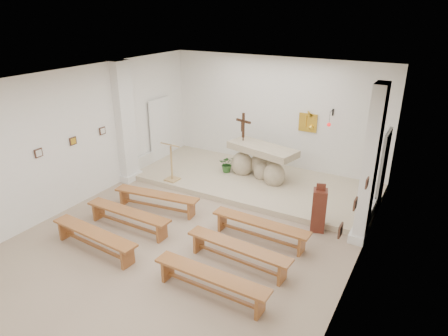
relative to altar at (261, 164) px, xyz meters
The scene contains 29 objects.
ground 3.82m from the altar, 91.70° to the right, with size 7.00×10.00×0.00m, color tan.
wall_left 5.35m from the altar, 133.63° to the right, with size 0.02×10.00×3.50m, color white.
wall_right 5.21m from the altar, 48.20° to the right, with size 0.02×10.00×3.50m, color white.
wall_back 1.70m from the altar, 95.29° to the left, with size 7.00×0.02×3.50m, color white.
ceiling 4.78m from the altar, 91.70° to the right, with size 7.00×10.00×0.02m, color silver.
sanctuary_platform 0.57m from the altar, 111.94° to the right, with size 6.98×3.00×0.15m, color #B9A98E.
pilaster_left 4.09m from the altar, 152.95° to the right, with size 0.26×0.55×3.50m, color white.
pilaster_right 3.90m from the altar, 28.63° to the right, with size 0.26×0.55×3.50m, color white.
gold_wall_relief 1.86m from the altar, 51.56° to the left, with size 0.55×0.04×0.55m, color gold.
sanctuary_lamp 2.26m from the altar, 29.56° to the left, with size 0.11×0.36×0.44m.
station_frame_left_front 5.93m from the altar, 128.04° to the right, with size 0.03×0.20×0.20m, color #452A1E.
station_frame_left_mid 5.19m from the altar, 135.03° to the right, with size 0.03×0.20×0.20m, color #452A1E.
station_frame_left_rear 4.56m from the altar, 144.25° to the right, with size 0.03×0.20×0.20m, color #452A1E.
station_frame_right_front 5.79m from the altar, 53.74° to the right, with size 0.03×0.20×0.20m, color #452A1E.
station_frame_right_mid 5.04m from the altar, 46.82° to the right, with size 0.03×0.20×0.20m, color #452A1E.
station_frame_right_rear 4.39m from the altar, 37.52° to the right, with size 0.03×0.20×0.20m, color #452A1E.
radiator_left 3.71m from the altar, 163.07° to the right, with size 0.10×0.85×0.52m, color silver.
radiator_right 3.50m from the altar, 18.00° to the right, with size 0.10×0.85×0.52m, color silver.
altar is the anchor object (origin of this frame).
lectern 2.62m from the altar, 145.19° to the right, with size 0.45×0.38×1.20m.
crucifix_stand 0.96m from the altar, 166.54° to the left, with size 0.54×0.24×1.82m.
potted_plant 1.07m from the altar, behind, with size 0.47×0.41×0.52m, color #285522.
donation_pedestal 2.98m from the altar, 39.15° to the right, with size 0.39×0.39×1.19m.
bench_left_front 3.34m from the altar, 117.76° to the right, with size 2.29×0.66×0.48m.
bench_right_front 3.24m from the altar, 65.76° to the right, with size 2.27×0.42×0.48m.
bench_left_second 4.29m from the altar, 111.22° to the right, with size 2.26×0.38×0.48m.
bench_right_second 4.22m from the altar, 71.62° to the right, with size 2.28×0.50×0.48m.
bench_left_third 5.28m from the altar, 107.10° to the right, with size 2.28×0.52×0.48m.
bench_right_third 5.22m from the altar, 75.26° to the right, with size 2.27×0.40×0.48m.
Camera 1 is at (4.50, -6.22, 4.89)m, focal length 32.00 mm.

